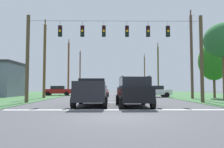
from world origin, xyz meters
TOP-DOWN VIEW (x-y plane):
  - ground_plane at (0.00, 0.00)m, footprint 120.00×120.00m
  - stop_bar_stripe at (0.00, 2.93)m, footprint 13.17×0.45m
  - lane_dash_0 at (0.00, 8.93)m, footprint 2.50×0.15m
  - lane_dash_1 at (0.00, 15.91)m, footprint 2.50×0.15m
  - lane_dash_2 at (0.00, 21.24)m, footprint 2.50×0.15m
  - lane_dash_3 at (0.00, 30.25)m, footprint 2.50×0.15m
  - lane_dash_4 at (0.00, 34.45)m, footprint 2.50×0.15m
  - overhead_signal_span at (0.07, 8.71)m, footprint 15.31×0.31m
  - pickup_truck at (-1.67, 5.82)m, footprint 2.29×5.41m
  - suv_black at (1.26, 5.08)m, footprint 2.32×4.85m
  - distant_car_crossing_white at (5.58, 19.14)m, footprint 4.39×2.21m
  - distant_car_oncoming at (-8.60, 24.77)m, footprint 4.46×2.35m
  - distant_car_far_parked at (-1.62, 18.98)m, footprint 2.27×4.42m
  - utility_pole_mid_right at (9.06, 14.90)m, footprint 0.31×1.84m
  - utility_pole_far_right at (9.05, 32.24)m, footprint 0.29×1.95m
  - utility_pole_near_left at (9.03, 48.67)m, footprint 0.29×1.96m
  - utility_pole_far_left at (-8.36, 16.60)m, footprint 0.32×1.79m
  - utility_pole_distant_right at (-8.27, 31.56)m, footprint 0.33×1.80m
  - utility_pole_distant_left at (-8.36, 48.26)m, footprint 0.34×1.76m
  - tree_roadside_right at (12.08, 15.89)m, footprint 3.54×3.54m
  - tree_roadside_far_right at (10.45, 10.44)m, footprint 3.66×3.66m

SIDE VIEW (x-z plane):
  - ground_plane at x=0.00m, z-range 0.00..0.00m
  - stop_bar_stripe at x=0.00m, z-range 0.00..0.01m
  - lane_dash_0 at x=0.00m, z-range 0.00..0.01m
  - lane_dash_1 at x=0.00m, z-range 0.00..0.01m
  - lane_dash_2 at x=0.00m, z-range 0.00..0.01m
  - lane_dash_3 at x=0.00m, z-range 0.00..0.01m
  - lane_dash_4 at x=0.00m, z-range 0.00..0.01m
  - distant_car_crossing_white at x=5.58m, z-range 0.03..1.55m
  - distant_car_oncoming at x=-8.60m, z-range 0.03..1.55m
  - distant_car_far_parked at x=-1.62m, z-range 0.03..1.55m
  - pickup_truck at x=-1.67m, z-range -0.01..1.94m
  - suv_black at x=1.26m, z-range 0.03..2.09m
  - overhead_signal_span at x=0.07m, z-range 0.62..8.20m
  - tree_roadside_right at x=12.08m, z-range 1.06..7.79m
  - utility_pole_far_left at x=-8.36m, z-range -0.20..9.49m
  - utility_pole_far_right at x=9.05m, z-range -0.09..9.94m
  - utility_pole_near_left at x=9.03m, z-range -0.08..10.22m
  - utility_pole_distant_right at x=-8.27m, z-range -0.20..10.36m
  - utility_pole_mid_right at x=9.06m, z-range -0.05..10.26m
  - utility_pole_distant_left at x=-8.36m, z-range -0.05..11.23m
  - tree_roadside_far_right at x=10.45m, z-range 2.04..9.49m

